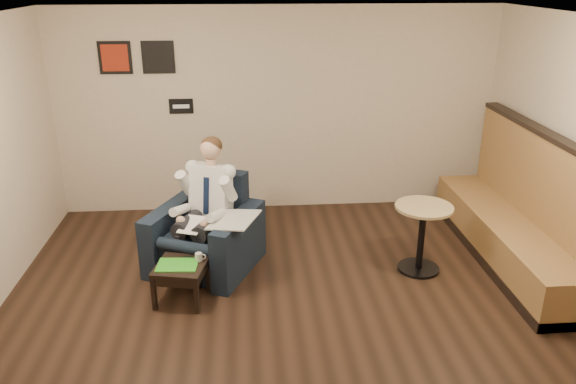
{
  "coord_description": "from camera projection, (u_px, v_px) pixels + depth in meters",
  "views": [
    {
      "loc": [
        -0.45,
        -4.54,
        3.2
      ],
      "look_at": [
        0.0,
        1.2,
        0.92
      ],
      "focal_mm": 35.0,
      "sensor_mm": 36.0,
      "label": 1
    }
  ],
  "objects": [
    {
      "name": "ground",
      "position": [
        298.0,
        326.0,
        5.41
      ],
      "size": [
        6.0,
        6.0,
        0.0
      ],
      "primitive_type": "plane",
      "color": "black",
      "rests_on": "ground"
    },
    {
      "name": "wall_back",
      "position": [
        278.0,
        112.0,
        7.68
      ],
      "size": [
        6.0,
        0.02,
        2.8
      ],
      "primitive_type": "cube",
      "color": "beige",
      "rests_on": "ground"
    },
    {
      "name": "ceiling",
      "position": [
        300.0,
        25.0,
        4.39
      ],
      "size": [
        6.0,
        6.0,
        0.02
      ],
      "primitive_type": "cube",
      "color": "white",
      "rests_on": "wall_back"
    },
    {
      "name": "seating_sign",
      "position": [
        181.0,
        106.0,
        7.54
      ],
      "size": [
        0.32,
        0.02,
        0.2
      ],
      "primitive_type": "cube",
      "color": "black",
      "rests_on": "wall_back"
    },
    {
      "name": "art_print_left",
      "position": [
        115.0,
        58.0,
        7.24
      ],
      "size": [
        0.42,
        0.03,
        0.42
      ],
      "primitive_type": "cube",
      "color": "#AD2B15",
      "rests_on": "wall_back"
    },
    {
      "name": "art_print_right",
      "position": [
        158.0,
        57.0,
        7.28
      ],
      "size": [
        0.42,
        0.03,
        0.42
      ],
      "primitive_type": "cube",
      "color": "black",
      "rests_on": "wall_back"
    },
    {
      "name": "armchair",
      "position": [
        204.0,
        226.0,
        6.33
      ],
      "size": [
        1.41,
        1.41,
        1.03
      ],
      "primitive_type": "cube",
      "rotation": [
        0.0,
        0.0,
        -0.42
      ],
      "color": "black",
      "rests_on": "ground"
    },
    {
      "name": "seated_man",
      "position": [
        197.0,
        215.0,
        6.14
      ],
      "size": [
        1.03,
        1.2,
        1.42
      ],
      "primitive_type": null,
      "rotation": [
        0.0,
        0.0,
        -0.42
      ],
      "color": "silver",
      "rests_on": "armchair"
    },
    {
      "name": "lap_papers",
      "position": [
        193.0,
        225.0,
        6.07
      ],
      "size": [
        0.34,
        0.4,
        0.01
      ],
      "primitive_type": "cube",
      "rotation": [
        0.0,
        0.0,
        -0.35
      ],
      "color": "white",
      "rests_on": "seated_man"
    },
    {
      "name": "newspaper",
      "position": [
        234.0,
        220.0,
        6.03
      ],
      "size": [
        0.62,
        0.69,
        0.01
      ],
      "primitive_type": "cube",
      "rotation": [
        0.0,
        0.0,
        -0.37
      ],
      "color": "silver",
      "rests_on": "armchair"
    },
    {
      "name": "side_table",
      "position": [
        182.0,
        282.0,
        5.79
      ],
      "size": [
        0.59,
        0.59,
        0.41
      ],
      "primitive_type": "cube",
      "rotation": [
        0.0,
        0.0,
        -0.21
      ],
      "color": "black",
      "rests_on": "ground"
    },
    {
      "name": "green_folder",
      "position": [
        177.0,
        265.0,
        5.7
      ],
      "size": [
        0.43,
        0.32,
        0.01
      ],
      "primitive_type": "cube",
      "rotation": [
        0.0,
        0.0,
        -0.07
      ],
      "color": "green",
      "rests_on": "side_table"
    },
    {
      "name": "coffee_mug",
      "position": [
        199.0,
        257.0,
        5.78
      ],
      "size": [
        0.09,
        0.09,
        0.09
      ],
      "primitive_type": "cylinder",
      "rotation": [
        0.0,
        0.0,
        -0.21
      ],
      "color": "white",
      "rests_on": "side_table"
    },
    {
      "name": "smartphone",
      "position": [
        189.0,
        258.0,
        5.84
      ],
      "size": [
        0.14,
        0.11,
        0.01
      ],
      "primitive_type": "cube",
      "rotation": [
        0.0,
        0.0,
        -0.39
      ],
      "color": "black",
      "rests_on": "side_table"
    },
    {
      "name": "banquette",
      "position": [
        513.0,
        199.0,
        6.42
      ],
      "size": [
        0.71,
        2.98,
        1.52
      ],
      "primitive_type": "cube",
      "color": "olive",
      "rests_on": "ground"
    },
    {
      "name": "cafe_table",
      "position": [
        421.0,
        238.0,
        6.3
      ],
      "size": [
        0.8,
        0.8,
        0.79
      ],
      "primitive_type": "cylinder",
      "rotation": [
        0.0,
        0.0,
        -0.31
      ],
      "color": "tan",
      "rests_on": "ground"
    }
  ]
}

